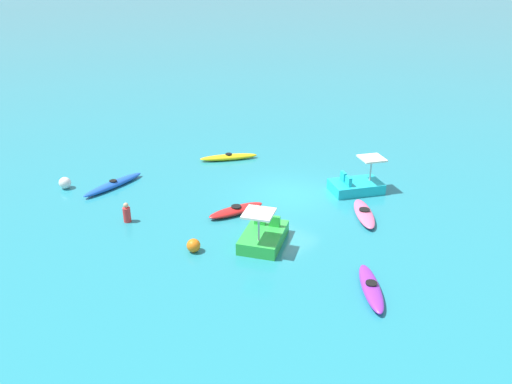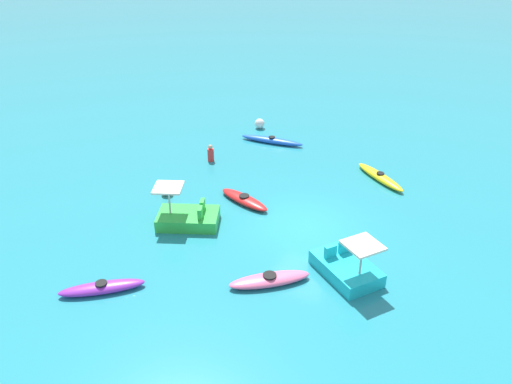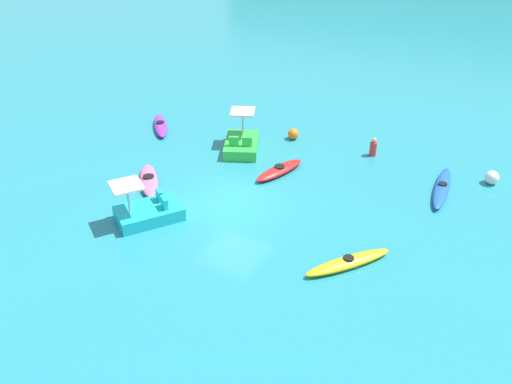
# 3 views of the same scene
# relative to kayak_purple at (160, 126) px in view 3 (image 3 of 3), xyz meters

# --- Properties ---
(ground_plane) EXTENTS (600.00, 600.00, 0.00)m
(ground_plane) POSITION_rel_kayak_purple_xyz_m (6.96, -4.08, -0.16)
(ground_plane) COLOR teal
(kayak_purple) EXTENTS (2.33, 2.44, 0.37)m
(kayak_purple) POSITION_rel_kayak_purple_xyz_m (0.00, 0.00, 0.00)
(kayak_purple) COLOR purple
(kayak_purple) RESTS_ON ground_plane
(kayak_pink) EXTENTS (2.44, 2.52, 0.37)m
(kayak_pink) POSITION_rel_kayak_purple_xyz_m (3.10, -4.58, 0.00)
(kayak_pink) COLOR pink
(kayak_pink) RESTS_ON ground_plane
(kayak_red) EXTENTS (1.35, 2.76, 0.37)m
(kayak_red) POSITION_rel_kayak_purple_xyz_m (7.38, -1.02, 0.00)
(kayak_red) COLOR red
(kayak_red) RESTS_ON ground_plane
(kayak_yellow) EXTENTS (2.30, 2.99, 0.37)m
(kayak_yellow) POSITION_rel_kayak_purple_xyz_m (12.41, -5.45, -0.00)
(kayak_yellow) COLOR yellow
(kayak_yellow) RESTS_ON ground_plane
(kayak_blue) EXTENTS (1.05, 3.59, 0.37)m
(kayak_blue) POSITION_rel_kayak_purple_xyz_m (13.81, 1.07, -0.00)
(kayak_blue) COLOR blue
(kayak_blue) RESTS_ON ground_plane
(pedal_boat_green) EXTENTS (2.42, 2.82, 1.68)m
(pedal_boat_green) POSITION_rel_kayak_purple_xyz_m (4.79, 0.06, 0.17)
(pedal_boat_green) COLOR green
(pedal_boat_green) RESTS_ON ground_plane
(pedal_boat_cyan) EXTENTS (2.56, 2.83, 1.68)m
(pedal_boat_cyan) POSITION_rel_kayak_purple_xyz_m (4.83, -6.64, 0.17)
(pedal_boat_cyan) COLOR #19B7C6
(pedal_boat_cyan) RESTS_ON ground_plane
(buoy_orange) EXTENTS (0.53, 0.53, 0.53)m
(buoy_orange) POSITION_rel_kayak_purple_xyz_m (6.30, 2.34, 0.10)
(buoy_orange) COLOR orange
(buoy_orange) RESTS_ON ground_plane
(buoy_white) EXTENTS (0.58, 0.58, 0.58)m
(buoy_white) POSITION_rel_kayak_purple_xyz_m (15.42, 2.75, 0.13)
(buoy_white) COLOR white
(buoy_white) RESTS_ON ground_plane
(person_near_shore) EXTENTS (0.37, 0.37, 0.88)m
(person_near_shore) POSITION_rel_kayak_purple_xyz_m (10.23, 2.67, 0.22)
(person_near_shore) COLOR red
(person_near_shore) RESTS_ON ground_plane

